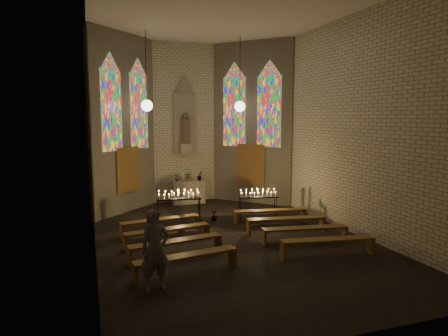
{
  "coord_description": "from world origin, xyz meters",
  "views": [
    {
      "loc": [
        -4.07,
        -11.4,
        3.75
      ],
      "look_at": [
        0.12,
        0.91,
        2.1
      ],
      "focal_mm": 32.0,
      "sensor_mm": 36.0,
      "label": 1
    }
  ],
  "objects": [
    {
      "name": "floor",
      "position": [
        0.0,
        0.0,
        0.0
      ],
      "size": [
        12.0,
        12.0,
        0.0
      ],
      "primitive_type": "plane",
      "color": "black",
      "rests_on": "ground"
    },
    {
      "name": "room",
      "position": [
        -0.0,
        3.37,
        3.72
      ],
      "size": [
        8.22,
        12.43,
        7.0
      ],
      "color": "beige",
      "rests_on": "ground"
    },
    {
      "name": "altar",
      "position": [
        0.0,
        5.45,
        0.5
      ],
      "size": [
        1.4,
        0.6,
        1.0
      ],
      "primitive_type": "cube",
      "color": "#AA9F8B",
      "rests_on": "ground"
    },
    {
      "name": "flower_vase_left",
      "position": [
        -0.52,
        5.43,
        1.17
      ],
      "size": [
        0.18,
        0.12,
        0.34
      ],
      "primitive_type": "imported",
      "rotation": [
        0.0,
        0.0,
        -0.02
      ],
      "color": "#4C723F",
      "rests_on": "altar"
    },
    {
      "name": "flower_vase_center",
      "position": [
        0.0,
        5.52,
        1.19
      ],
      "size": [
        0.4,
        0.37,
        0.38
      ],
      "primitive_type": "imported",
      "rotation": [
        0.0,
        0.0,
        -0.22
      ],
      "color": "#4C723F",
      "rests_on": "altar"
    },
    {
      "name": "flower_vase_right",
      "position": [
        0.51,
        5.36,
        1.22
      ],
      "size": [
        0.29,
        0.26,
        0.44
      ],
      "primitive_type": "imported",
      "rotation": [
        0.0,
        0.0,
        0.3
      ],
      "color": "#4C723F",
      "rests_on": "altar"
    },
    {
      "name": "aisle_flower_pot",
      "position": [
        0.17,
        2.18,
        0.2
      ],
      "size": [
        0.28,
        0.28,
        0.4
      ],
      "primitive_type": "imported",
      "rotation": [
        0.0,
        0.0,
        -0.34
      ],
      "color": "#4C723F",
      "rests_on": "ground"
    },
    {
      "name": "votive_stand_left",
      "position": [
        -1.13,
        2.2,
        0.99
      ],
      "size": [
        1.6,
        0.57,
        1.15
      ],
      "rotation": [
        0.0,
        0.0,
        -0.13
      ],
      "color": "black",
      "rests_on": "ground"
    },
    {
      "name": "votive_stand_right",
      "position": [
        1.79,
        1.9,
        0.91
      ],
      "size": [
        1.49,
        0.58,
        1.06
      ],
      "rotation": [
        0.0,
        0.0,
        -0.16
      ],
      "color": "black",
      "rests_on": "ground"
    },
    {
      "name": "pew_left_0",
      "position": [
        -1.96,
        1.19,
        0.4
      ],
      "size": [
        2.62,
        0.77,
        0.5
      ],
      "rotation": [
        0.0,
        0.0,
        0.16
      ],
      "color": "brown",
      "rests_on": "ground"
    },
    {
      "name": "pew_right_0",
      "position": [
        1.96,
        1.19,
        0.4
      ],
      "size": [
        2.62,
        0.77,
        0.5
      ],
      "rotation": [
        0.0,
        0.0,
        -0.16
      ],
      "color": "brown",
      "rests_on": "ground"
    },
    {
      "name": "pew_left_1",
      "position": [
        -1.96,
        -0.01,
        0.4
      ],
      "size": [
        2.62,
        0.77,
        0.5
      ],
      "rotation": [
        0.0,
        0.0,
        0.16
      ],
      "color": "brown",
      "rests_on": "ground"
    },
    {
      "name": "pew_right_1",
      "position": [
        1.96,
        -0.01,
        0.4
      ],
      "size": [
        2.62,
        0.77,
        0.5
      ],
      "rotation": [
        0.0,
        0.0,
        -0.16
      ],
      "color": "brown",
      "rests_on": "ground"
    },
    {
      "name": "pew_left_2",
      "position": [
        -1.96,
        -1.21,
        0.4
      ],
      "size": [
        2.62,
        0.77,
        0.5
      ],
      "rotation": [
        0.0,
        0.0,
        0.16
      ],
      "color": "brown",
      "rests_on": "ground"
    },
    {
      "name": "pew_right_2",
      "position": [
        1.96,
        -1.21,
        0.4
      ],
      "size": [
        2.62,
        0.77,
        0.5
      ],
      "rotation": [
        0.0,
        0.0,
        -0.16
      ],
      "color": "brown",
      "rests_on": "ground"
    },
    {
      "name": "pew_left_3",
      "position": [
        -1.96,
        -2.41,
        0.4
      ],
      "size": [
        2.62,
        0.77,
        0.5
      ],
      "rotation": [
        0.0,
        0.0,
        0.16
      ],
      "color": "brown",
      "rests_on": "ground"
    },
    {
      "name": "pew_right_3",
      "position": [
        1.96,
        -2.41,
        0.4
      ],
      "size": [
        2.62,
        0.77,
        0.5
      ],
      "rotation": [
        0.0,
        0.0,
        -0.16
      ],
      "color": "brown",
      "rests_on": "ground"
    },
    {
      "name": "visitor",
      "position": [
        -2.79,
        -3.02,
        0.9
      ],
      "size": [
        0.71,
        0.52,
        1.79
      ],
      "primitive_type": "imported",
      "rotation": [
        0.0,
        0.0,
        0.14
      ],
      "color": "#4F4F5A",
      "rests_on": "ground"
    }
  ]
}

